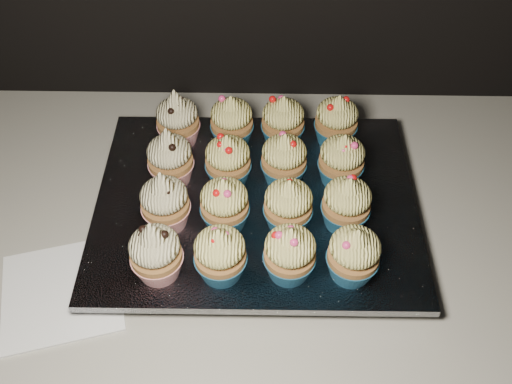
% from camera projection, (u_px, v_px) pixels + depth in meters
% --- Properties ---
extents(cabinet, '(2.40, 0.60, 0.86)m').
position_uv_depth(cabinet, '(345.00, 378.00, 1.13)').
color(cabinet, black).
rests_on(cabinet, ground).
extents(worktop, '(2.44, 0.64, 0.04)m').
position_uv_depth(worktop, '(382.00, 242.00, 0.79)').
color(worktop, beige).
rests_on(worktop, cabinet).
extents(napkin, '(0.18, 0.18, 0.00)m').
position_uv_depth(napkin, '(62.00, 292.00, 0.71)').
color(napkin, white).
rests_on(napkin, worktop).
extents(baking_tray, '(0.40, 0.31, 0.02)m').
position_uv_depth(baking_tray, '(256.00, 211.00, 0.79)').
color(baking_tray, black).
rests_on(baking_tray, worktop).
extents(foil_lining, '(0.43, 0.34, 0.01)m').
position_uv_depth(foil_lining, '(256.00, 203.00, 0.78)').
color(foil_lining, silver).
rests_on(foil_lining, baking_tray).
extents(cupcake_0, '(0.06, 0.06, 0.10)m').
position_uv_depth(cupcake_0, '(156.00, 252.00, 0.67)').
color(cupcake_0, '#A31620').
rests_on(cupcake_0, foil_lining).
extents(cupcake_1, '(0.06, 0.06, 0.08)m').
position_uv_depth(cupcake_1, '(220.00, 254.00, 0.67)').
color(cupcake_1, '#1C5C85').
rests_on(cupcake_1, foil_lining).
extents(cupcake_2, '(0.06, 0.06, 0.08)m').
position_uv_depth(cupcake_2, '(290.00, 253.00, 0.67)').
color(cupcake_2, '#1C5C85').
rests_on(cupcake_2, foil_lining).
extents(cupcake_3, '(0.06, 0.06, 0.08)m').
position_uv_depth(cupcake_3, '(354.00, 254.00, 0.67)').
color(cupcake_3, '#1C5C85').
rests_on(cupcake_3, foil_lining).
extents(cupcake_4, '(0.06, 0.06, 0.10)m').
position_uv_depth(cupcake_4, '(165.00, 202.00, 0.72)').
color(cupcake_4, '#A31620').
rests_on(cupcake_4, foil_lining).
extents(cupcake_5, '(0.06, 0.06, 0.08)m').
position_uv_depth(cupcake_5, '(225.00, 204.00, 0.72)').
color(cupcake_5, '#1C5C85').
rests_on(cupcake_5, foil_lining).
extents(cupcake_6, '(0.06, 0.06, 0.08)m').
position_uv_depth(cupcake_6, '(288.00, 205.00, 0.72)').
color(cupcake_6, '#1C5C85').
rests_on(cupcake_6, foil_lining).
extents(cupcake_7, '(0.06, 0.06, 0.08)m').
position_uv_depth(cupcake_7, '(346.00, 204.00, 0.72)').
color(cupcake_7, '#1C5C85').
rests_on(cupcake_7, foil_lining).
extents(cupcake_8, '(0.06, 0.06, 0.10)m').
position_uv_depth(cupcake_8, '(170.00, 158.00, 0.77)').
color(cupcake_8, '#A31620').
rests_on(cupcake_8, foil_lining).
extents(cupcake_9, '(0.06, 0.06, 0.08)m').
position_uv_depth(cupcake_9, '(228.00, 161.00, 0.77)').
color(cupcake_9, '#1C5C85').
rests_on(cupcake_9, foil_lining).
extents(cupcake_10, '(0.06, 0.06, 0.08)m').
position_uv_depth(cupcake_10, '(284.00, 159.00, 0.77)').
color(cupcake_10, '#1C5C85').
rests_on(cupcake_10, foil_lining).
extents(cupcake_11, '(0.06, 0.06, 0.08)m').
position_uv_depth(cupcake_11, '(341.00, 160.00, 0.77)').
color(cupcake_11, '#1C5C85').
rests_on(cupcake_11, foil_lining).
extents(cupcake_12, '(0.06, 0.06, 0.10)m').
position_uv_depth(cupcake_12, '(178.00, 120.00, 0.82)').
color(cupcake_12, '#A31620').
rests_on(cupcake_12, foil_lining).
extents(cupcake_13, '(0.06, 0.06, 0.08)m').
position_uv_depth(cupcake_13, '(232.00, 122.00, 0.82)').
color(cupcake_13, '#1C5C85').
rests_on(cupcake_13, foil_lining).
extents(cupcake_14, '(0.06, 0.06, 0.08)m').
position_uv_depth(cupcake_14, '(283.00, 122.00, 0.82)').
color(cupcake_14, '#1C5C85').
rests_on(cupcake_14, foil_lining).
extents(cupcake_15, '(0.06, 0.06, 0.08)m').
position_uv_depth(cupcake_15, '(336.00, 121.00, 0.82)').
color(cupcake_15, '#1C5C85').
rests_on(cupcake_15, foil_lining).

